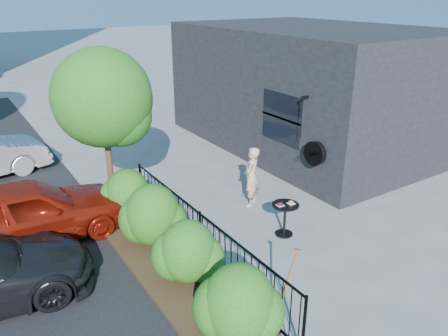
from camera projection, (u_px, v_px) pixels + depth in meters
ground at (260, 239)px, 9.62m from camera, size 120.00×120.00×0.00m
shop_building at (309, 86)px, 15.13m from camera, size 6.22×9.00×4.00m
fence at (200, 236)px, 8.65m from camera, size 0.05×6.05×1.10m
planting_bed at (170, 269)px, 8.49m from camera, size 1.30×6.00×0.08m
shrubs at (171, 236)px, 8.37m from camera, size 1.10×5.60×1.24m
patio_tree at (107, 104)px, 9.60m from camera, size 2.20×2.20×3.94m
cafe_table at (285, 214)px, 9.59m from camera, size 0.60×0.60×0.80m
woman at (252, 177)px, 10.86m from camera, size 0.67×0.63×1.54m
shovel at (284, 292)px, 7.00m from camera, size 0.47×0.17×1.35m
car_red at (27, 212)px, 9.26m from camera, size 4.16×1.73×1.41m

